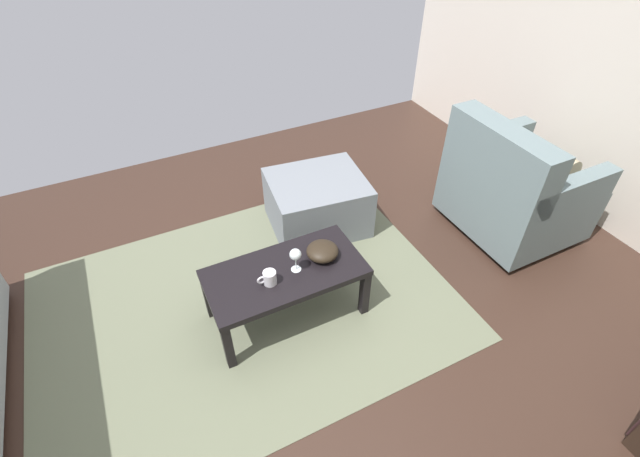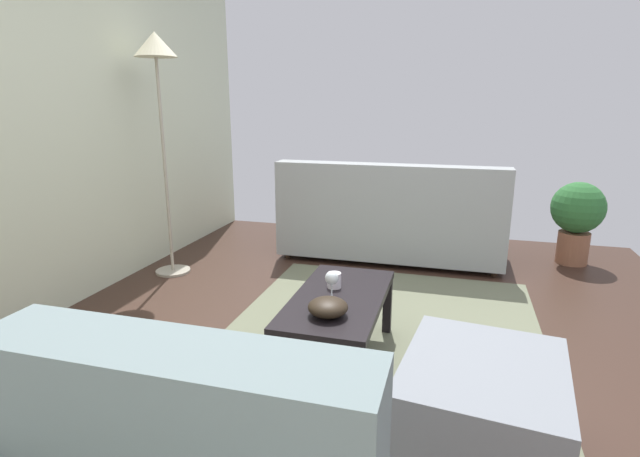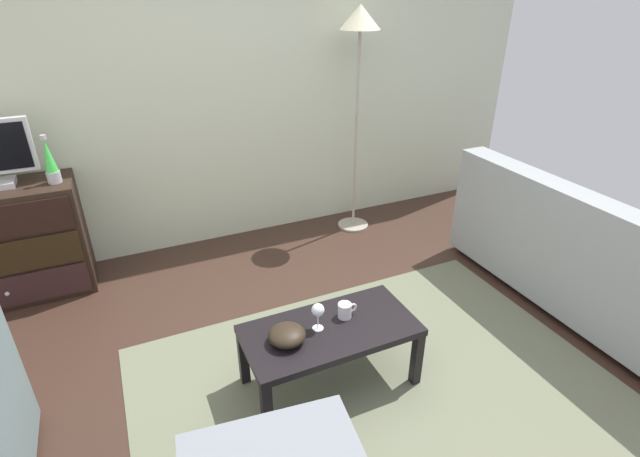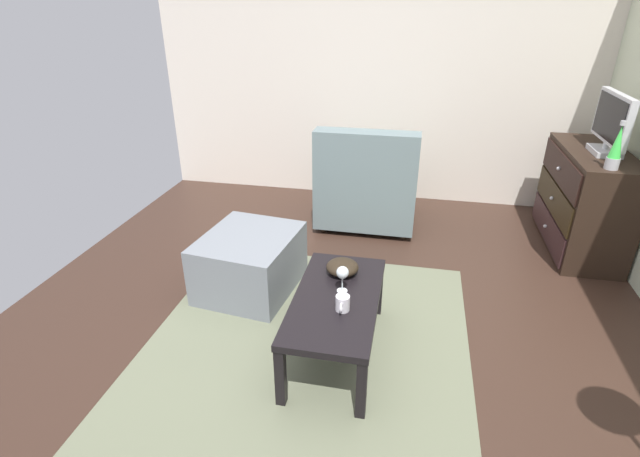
{
  "view_description": "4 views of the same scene",
  "coord_description": "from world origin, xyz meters",
  "px_view_note": "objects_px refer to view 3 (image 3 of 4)",
  "views": [
    {
      "loc": [
        0.61,
        1.7,
        2.29
      ],
      "look_at": [
        -0.2,
        0.07,
        0.72
      ],
      "focal_mm": 25.16,
      "sensor_mm": 36.0,
      "label": 1
    },
    {
      "loc": [
        -2.35,
        -0.58,
        1.38
      ],
      "look_at": [
        0.2,
        0.14,
        0.69
      ],
      "focal_mm": 27.4,
      "sensor_mm": 36.0,
      "label": 2
    },
    {
      "loc": [
        -0.9,
        -1.82,
        2.03
      ],
      "look_at": [
        -0.02,
        0.09,
        0.93
      ],
      "focal_mm": 26.61,
      "sensor_mm": 36.0,
      "label": 3
    },
    {
      "loc": [
        2.13,
        0.33,
        1.87
      ],
      "look_at": [
        -0.05,
        -0.12,
        0.78
      ],
      "focal_mm": 26.45,
      "sensor_mm": 36.0,
      "label": 4
    }
  ],
  "objects_px": {
    "coffee_table": "(330,335)",
    "couch_large": "(585,259)",
    "standing_lamp": "(360,41)",
    "dresser": "(0,245)",
    "bowl_decorative": "(287,335)",
    "wine_glass": "(318,311)",
    "mug": "(345,310)",
    "lava_lamp": "(50,162)"
  },
  "relations": [
    {
      "from": "dresser",
      "to": "coffee_table",
      "type": "bearing_deg",
      "value": -45.09
    },
    {
      "from": "couch_large",
      "to": "standing_lamp",
      "type": "xyz_separation_m",
      "value": [
        -0.9,
        1.69,
        1.28
      ]
    },
    {
      "from": "dresser",
      "to": "standing_lamp",
      "type": "xyz_separation_m",
      "value": [
        2.76,
        -0.05,
        1.21
      ]
    },
    {
      "from": "coffee_table",
      "to": "wine_glass",
      "type": "xyz_separation_m",
      "value": [
        -0.06,
        0.02,
        0.17
      ]
    },
    {
      "from": "lava_lamp",
      "to": "wine_glass",
      "type": "height_order",
      "value": "lava_lamp"
    },
    {
      "from": "coffee_table",
      "to": "mug",
      "type": "xyz_separation_m",
      "value": [
        0.11,
        0.05,
        0.1
      ]
    },
    {
      "from": "mug",
      "to": "bowl_decorative",
      "type": "relative_size",
      "value": 0.59
    },
    {
      "from": "couch_large",
      "to": "mug",
      "type": "bearing_deg",
      "value": 177.93
    },
    {
      "from": "dresser",
      "to": "couch_large",
      "type": "xyz_separation_m",
      "value": [
        3.66,
        -1.74,
        -0.07
      ]
    },
    {
      "from": "lava_lamp",
      "to": "mug",
      "type": "xyz_separation_m",
      "value": [
        1.39,
        -1.63,
        -0.54
      ]
    },
    {
      "from": "coffee_table",
      "to": "wine_glass",
      "type": "distance_m",
      "value": 0.18
    },
    {
      "from": "couch_large",
      "to": "standing_lamp",
      "type": "bearing_deg",
      "value": 118.08
    },
    {
      "from": "mug",
      "to": "couch_large",
      "type": "xyz_separation_m",
      "value": [
        1.82,
        -0.07,
        -0.09
      ]
    },
    {
      "from": "coffee_table",
      "to": "mug",
      "type": "distance_m",
      "value": 0.16
    },
    {
      "from": "coffee_table",
      "to": "standing_lamp",
      "type": "distance_m",
      "value": 2.35
    },
    {
      "from": "lava_lamp",
      "to": "couch_large",
      "type": "height_order",
      "value": "lava_lamp"
    },
    {
      "from": "mug",
      "to": "couch_large",
      "type": "distance_m",
      "value": 1.83
    },
    {
      "from": "wine_glass",
      "to": "standing_lamp",
      "type": "distance_m",
      "value": 2.28
    },
    {
      "from": "lava_lamp",
      "to": "coffee_table",
      "type": "height_order",
      "value": "lava_lamp"
    },
    {
      "from": "bowl_decorative",
      "to": "couch_large",
      "type": "height_order",
      "value": "couch_large"
    },
    {
      "from": "mug",
      "to": "wine_glass",
      "type": "bearing_deg",
      "value": -170.27
    },
    {
      "from": "dresser",
      "to": "standing_lamp",
      "type": "bearing_deg",
      "value": -1.01
    },
    {
      "from": "dresser",
      "to": "bowl_decorative",
      "type": "relative_size",
      "value": 5.59
    },
    {
      "from": "mug",
      "to": "bowl_decorative",
      "type": "bearing_deg",
      "value": -170.59
    },
    {
      "from": "couch_large",
      "to": "wine_glass",
      "type": "bearing_deg",
      "value": 178.98
    },
    {
      "from": "wine_glass",
      "to": "bowl_decorative",
      "type": "bearing_deg",
      "value": -170.89
    },
    {
      "from": "dresser",
      "to": "wine_glass",
      "type": "relative_size",
      "value": 6.88
    },
    {
      "from": "bowl_decorative",
      "to": "standing_lamp",
      "type": "xyz_separation_m",
      "value": [
        1.29,
        1.68,
        1.19
      ]
    },
    {
      "from": "dresser",
      "to": "wine_glass",
      "type": "xyz_separation_m",
      "value": [
        1.65,
        -1.7,
        0.09
      ]
    },
    {
      "from": "mug",
      "to": "couch_large",
      "type": "height_order",
      "value": "couch_large"
    },
    {
      "from": "bowl_decorative",
      "to": "coffee_table",
      "type": "bearing_deg",
      "value": 1.87
    },
    {
      "from": "coffee_table",
      "to": "standing_lamp",
      "type": "bearing_deg",
      "value": 58.14
    },
    {
      "from": "standing_lamp",
      "to": "bowl_decorative",
      "type": "bearing_deg",
      "value": -127.5
    },
    {
      "from": "wine_glass",
      "to": "standing_lamp",
      "type": "xyz_separation_m",
      "value": [
        1.1,
        1.65,
        1.11
      ]
    },
    {
      "from": "dresser",
      "to": "lava_lamp",
      "type": "xyz_separation_m",
      "value": [
        0.44,
        -0.04,
        0.56
      ]
    },
    {
      "from": "coffee_table",
      "to": "couch_large",
      "type": "distance_m",
      "value": 1.94
    },
    {
      "from": "bowl_decorative",
      "to": "couch_large",
      "type": "distance_m",
      "value": 2.19
    },
    {
      "from": "coffee_table",
      "to": "standing_lamp",
      "type": "xyz_separation_m",
      "value": [
        1.04,
        1.67,
        1.28
      ]
    },
    {
      "from": "couch_large",
      "to": "coffee_table",
      "type": "bearing_deg",
      "value": 179.59
    },
    {
      "from": "coffee_table",
      "to": "standing_lamp",
      "type": "height_order",
      "value": "standing_lamp"
    },
    {
      "from": "couch_large",
      "to": "standing_lamp",
      "type": "height_order",
      "value": "standing_lamp"
    },
    {
      "from": "mug",
      "to": "dresser",
      "type": "bearing_deg",
      "value": 137.64
    }
  ]
}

